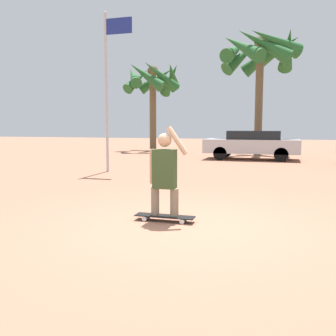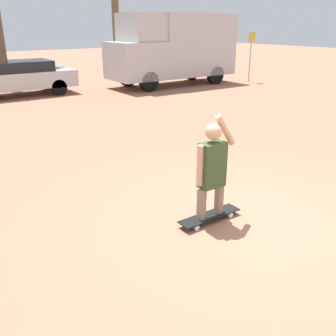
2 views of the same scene
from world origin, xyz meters
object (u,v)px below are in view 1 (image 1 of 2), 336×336
Objects in this scene: parked_car_silver at (252,144)px; palm_tree_far_left at (154,80)px; person_skateboarder at (165,170)px; palm_tree_center_background at (261,53)px; flagpole at (109,80)px; skateboard at (165,217)px.

palm_tree_far_left reaches higher than parked_car_silver.
person_skateboarder is 0.26× the size of palm_tree_far_left.
person_skateboarder is 0.23× the size of palm_tree_center_background.
palm_tree_center_background is 1.22× the size of flagpole.
person_skateboarder is 12.33m from parked_car_silver.
skateboard is at bearing -92.57° from palm_tree_center_background.
person_skateboarder is 18.67m from palm_tree_far_left.
parked_car_silver is 0.77× the size of palm_tree_far_left.
flagpole is at bearing -116.81° from palm_tree_center_background.
skateboard is 0.79m from person_skateboarder.
palm_tree_far_left is at bearing 101.13° from flagpole.
person_skateboarder is 7.53m from flagpole.
palm_tree_far_left is at bearing 161.99° from palm_tree_center_background.
skateboard is at bearing -70.55° from palm_tree_far_left.
palm_tree_center_background is (0.68, 15.06, 4.60)m from person_skateboarder.
person_skateboarder is 0.28× the size of flagpole.
skateboard is 18.84m from palm_tree_far_left.
parked_car_silver is at bearing 87.50° from skateboard.
parked_car_silver is (0.54, 12.32, 0.66)m from skateboard.
skateboard is at bearing -0.00° from person_skateboarder.
flagpole is at bearing -125.14° from parked_car_silver.
flagpole reaches higher than skateboard.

